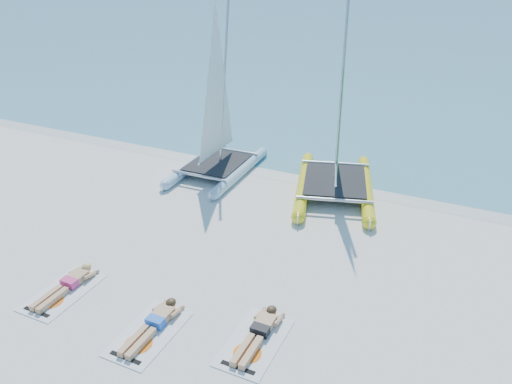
# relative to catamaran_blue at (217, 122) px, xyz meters

# --- Properties ---
(ground) EXTENTS (140.00, 140.00, 0.00)m
(ground) POSITION_rel_catamaran_blue_xyz_m (2.61, -4.64, -1.78)
(ground) COLOR silver
(ground) RESTS_ON ground
(sea) EXTENTS (140.00, 115.00, 0.01)m
(sea) POSITION_rel_catamaran_blue_xyz_m (2.61, 58.36, -1.77)
(sea) COLOR #67A6AC
(sea) RESTS_ON ground
(wet_sand_strip) EXTENTS (140.00, 1.40, 0.01)m
(wet_sand_strip) POSITION_rel_catamaran_blue_xyz_m (2.61, 0.86, -1.77)
(wet_sand_strip) COLOR beige
(wet_sand_strip) RESTS_ON ground
(catamaran_blue) EXTENTS (2.20, 4.41, 5.95)m
(catamaran_blue) POSITION_rel_catamaran_blue_xyz_m (0.00, 0.00, 0.00)
(catamaran_blue) COLOR #ACC0E3
(catamaran_blue) RESTS_ON ground
(catamaran_yellow) EXTENTS (3.63, 5.39, 6.69)m
(catamaran_yellow) POSITION_rel_catamaran_blue_xyz_m (3.97, 0.62, 0.33)
(catamaran_yellow) COLOR yellow
(catamaran_yellow) RESTS_ON ground
(towel_a) EXTENTS (1.00, 1.85, 0.02)m
(towel_a) POSITION_rel_catamaran_blue_xyz_m (0.09, -7.43, -1.77)
(towel_a) COLOR white
(towel_a) RESTS_ON ground
(sunbather_a) EXTENTS (0.37, 1.73, 0.26)m
(sunbather_a) POSITION_rel_catamaran_blue_xyz_m (0.09, -7.24, -1.66)
(sunbather_a) COLOR tan
(sunbather_a) RESTS_ON towel_a
(towel_b) EXTENTS (1.00, 1.85, 0.02)m
(towel_b) POSITION_rel_catamaran_blue_xyz_m (2.64, -7.68, -1.77)
(towel_b) COLOR white
(towel_b) RESTS_ON ground
(sunbather_b) EXTENTS (0.37, 1.73, 0.26)m
(sunbather_b) POSITION_rel_catamaran_blue_xyz_m (2.64, -7.49, -1.66)
(sunbather_b) COLOR tan
(sunbather_b) RESTS_ON towel_b
(towel_c) EXTENTS (1.00, 1.85, 0.02)m
(towel_c) POSITION_rel_catamaran_blue_xyz_m (4.69, -6.99, -1.77)
(towel_c) COLOR white
(towel_c) RESTS_ON ground
(sunbather_c) EXTENTS (0.37, 1.73, 0.26)m
(sunbather_c) POSITION_rel_catamaran_blue_xyz_m (4.69, -6.80, -1.66)
(sunbather_c) COLOR tan
(sunbather_c) RESTS_ON towel_c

